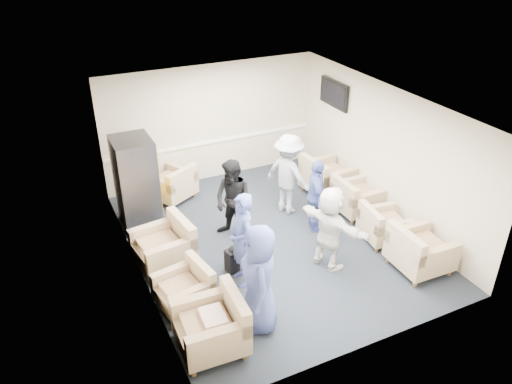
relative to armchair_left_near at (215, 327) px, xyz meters
name	(u,v)px	position (x,y,z in m)	size (l,w,h in m)	color
floor	(271,240)	(1.96, 2.07, -0.37)	(6.00, 6.00, 0.00)	#1B212B
ceiling	(274,105)	(1.96, 2.07, 2.33)	(6.00, 6.00, 0.00)	silver
back_wall	(212,123)	(1.96, 5.07, 0.98)	(5.00, 0.02, 2.70)	beige
front_wall	(376,271)	(1.96, -0.93, 0.98)	(5.00, 0.02, 2.70)	beige
left_wall	(134,208)	(-0.54, 2.07, 0.98)	(0.02, 6.00, 2.70)	beige
right_wall	(384,153)	(4.46, 2.07, 0.98)	(0.02, 6.00, 2.70)	beige
chair_rail	(213,142)	(1.96, 5.05, 0.53)	(4.98, 0.04, 0.06)	white
tv	(334,94)	(4.40, 3.87, 1.68)	(0.10, 1.00, 0.58)	black
armchair_left_near	(215,327)	(0.00, 0.00, 0.00)	(0.97, 0.97, 0.74)	tan
armchair_left_mid	(187,290)	(-0.08, 1.01, -0.06)	(0.90, 0.90, 0.62)	tan
armchair_left_far	(167,247)	(-0.05, 2.18, 0.00)	(1.04, 1.04, 0.74)	tan
armchair_right_near	(418,252)	(3.83, 0.18, 0.00)	(0.94, 0.94, 0.73)	tan
armchair_right_midnear	(382,226)	(3.86, 1.17, -0.05)	(0.89, 0.89, 0.63)	tan
armchair_right_midfar	(355,199)	(3.98, 2.24, -0.03)	(0.85, 0.85, 0.68)	tan
armchair_right_far	(325,178)	(3.88, 3.21, 0.01)	(1.01, 1.01, 0.76)	tan
armchair_corner	(173,185)	(0.76, 4.41, -0.03)	(1.16, 1.16, 0.68)	tan
vending_machine	(137,183)	(-0.13, 3.75, 0.55)	(0.75, 0.87, 1.84)	#515159
backpack	(234,257)	(0.96, 1.53, -0.11)	(0.33, 0.26, 0.51)	black
pillow	(213,318)	(-0.01, 0.00, 0.18)	(0.43, 0.33, 0.12)	silver
person_front_left	(259,279)	(0.76, 0.14, 0.50)	(0.85, 0.55, 1.74)	#4353A1
person_mid_left	(242,240)	(0.96, 1.19, 0.46)	(0.61, 0.40, 1.66)	#4353A1
person_back_left	(233,201)	(1.36, 2.48, 0.44)	(0.78, 0.61, 1.61)	black
person_back_right	(289,174)	(2.78, 2.91, 0.49)	(1.10, 0.63, 1.71)	beige
person_mid_right	(316,196)	(2.91, 2.06, 0.38)	(0.87, 0.36, 1.49)	#4353A1
person_front_right	(330,228)	(2.51, 0.96, 0.41)	(1.43, 0.46, 1.55)	white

